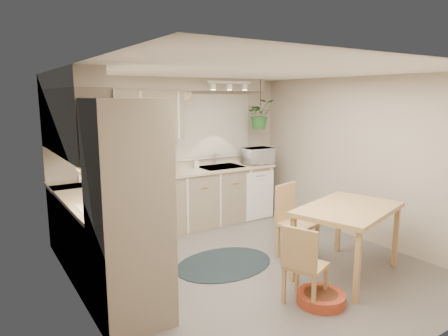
{
  "coord_description": "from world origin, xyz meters",
  "views": [
    {
      "loc": [
        -2.84,
        -3.79,
        2.12
      ],
      "look_at": [
        -0.05,
        0.55,
        1.18
      ],
      "focal_mm": 32.0,
      "sensor_mm": 36.0,
      "label": 1
    }
  ],
  "objects_px": {
    "dining_table": "(347,240)",
    "pet_bed": "(321,298)",
    "braided_rug": "(224,264)",
    "microwave": "(258,154)",
    "chair_left": "(306,263)",
    "chair_back": "(298,222)"
  },
  "relations": [
    {
      "from": "dining_table",
      "to": "pet_bed",
      "type": "height_order",
      "value": "dining_table"
    },
    {
      "from": "braided_rug",
      "to": "pet_bed",
      "type": "bearing_deg",
      "value": -77.33
    },
    {
      "from": "braided_rug",
      "to": "pet_bed",
      "type": "height_order",
      "value": "pet_bed"
    },
    {
      "from": "microwave",
      "to": "chair_left",
      "type": "bearing_deg",
      "value": -118.56
    },
    {
      "from": "braided_rug",
      "to": "pet_bed",
      "type": "relative_size",
      "value": 2.64
    },
    {
      "from": "chair_left",
      "to": "microwave",
      "type": "height_order",
      "value": "microwave"
    },
    {
      "from": "dining_table",
      "to": "chair_back",
      "type": "xyz_separation_m",
      "value": [
        -0.14,
        0.69,
        0.07
      ]
    },
    {
      "from": "chair_back",
      "to": "pet_bed",
      "type": "height_order",
      "value": "chair_back"
    },
    {
      "from": "chair_back",
      "to": "braided_rug",
      "type": "xyz_separation_m",
      "value": [
        -0.95,
        0.32,
        -0.48
      ]
    },
    {
      "from": "microwave",
      "to": "chair_back",
      "type": "bearing_deg",
      "value": -111.64
    },
    {
      "from": "dining_table",
      "to": "chair_left",
      "type": "relative_size",
      "value": 1.56
    },
    {
      "from": "dining_table",
      "to": "chair_left",
      "type": "height_order",
      "value": "chair_left"
    },
    {
      "from": "braided_rug",
      "to": "dining_table",
      "type": "bearing_deg",
      "value": -42.9
    },
    {
      "from": "pet_bed",
      "to": "chair_left",
      "type": "bearing_deg",
      "value": 131.59
    },
    {
      "from": "chair_back",
      "to": "braided_rug",
      "type": "relative_size",
      "value": 0.74
    },
    {
      "from": "chair_left",
      "to": "chair_back",
      "type": "bearing_deg",
      "value": 118.28
    },
    {
      "from": "pet_bed",
      "to": "microwave",
      "type": "relative_size",
      "value": 0.97
    },
    {
      "from": "chair_back",
      "to": "microwave",
      "type": "bearing_deg",
      "value": -126.55
    },
    {
      "from": "dining_table",
      "to": "pet_bed",
      "type": "relative_size",
      "value": 2.65
    },
    {
      "from": "chair_left",
      "to": "microwave",
      "type": "relative_size",
      "value": 1.64
    },
    {
      "from": "microwave",
      "to": "dining_table",
      "type": "bearing_deg",
      "value": -103.03
    },
    {
      "from": "pet_bed",
      "to": "microwave",
      "type": "distance_m",
      "value": 3.3
    }
  ]
}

